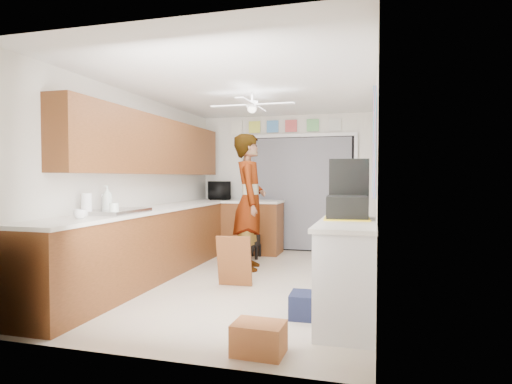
# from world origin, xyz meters

# --- Properties ---
(floor) EXTENTS (5.00, 5.00, 0.00)m
(floor) POSITION_xyz_m (0.00, 0.00, 0.00)
(floor) COLOR #C4B39E
(floor) RESTS_ON ground
(ceiling) EXTENTS (5.00, 5.00, 0.00)m
(ceiling) POSITION_xyz_m (0.00, 0.00, 2.50)
(ceiling) COLOR white
(ceiling) RESTS_ON ground
(wall_back) EXTENTS (3.20, 0.00, 3.20)m
(wall_back) POSITION_xyz_m (0.00, 2.50, 1.25)
(wall_back) COLOR silver
(wall_back) RESTS_ON ground
(wall_front) EXTENTS (3.20, 0.00, 3.20)m
(wall_front) POSITION_xyz_m (0.00, -2.50, 1.25)
(wall_front) COLOR silver
(wall_front) RESTS_ON ground
(wall_left) EXTENTS (0.00, 5.00, 5.00)m
(wall_left) POSITION_xyz_m (-1.60, 0.00, 1.25)
(wall_left) COLOR silver
(wall_left) RESTS_ON ground
(wall_right) EXTENTS (0.00, 5.00, 5.00)m
(wall_right) POSITION_xyz_m (1.60, 0.00, 1.25)
(wall_right) COLOR silver
(wall_right) RESTS_ON ground
(left_base_cabinets) EXTENTS (0.60, 4.80, 0.90)m
(left_base_cabinets) POSITION_xyz_m (-1.30, 0.00, 0.45)
(left_base_cabinets) COLOR brown
(left_base_cabinets) RESTS_ON floor
(left_countertop) EXTENTS (0.62, 4.80, 0.04)m
(left_countertop) POSITION_xyz_m (-1.29, 0.00, 0.92)
(left_countertop) COLOR white
(left_countertop) RESTS_ON left_base_cabinets
(upper_cabinets) EXTENTS (0.32, 4.00, 0.80)m
(upper_cabinets) POSITION_xyz_m (-1.44, 0.20, 1.80)
(upper_cabinets) COLOR brown
(upper_cabinets) RESTS_ON wall_left
(sink_basin) EXTENTS (0.50, 0.76, 0.06)m
(sink_basin) POSITION_xyz_m (-1.29, -1.00, 0.95)
(sink_basin) COLOR silver
(sink_basin) RESTS_ON left_countertop
(faucet) EXTENTS (0.03, 0.03, 0.22)m
(faucet) POSITION_xyz_m (-1.48, -1.00, 1.05)
(faucet) COLOR silver
(faucet) RESTS_ON left_countertop
(peninsula_base) EXTENTS (1.00, 0.60, 0.90)m
(peninsula_base) POSITION_xyz_m (-0.50, 2.00, 0.45)
(peninsula_base) COLOR brown
(peninsula_base) RESTS_ON floor
(peninsula_top) EXTENTS (1.04, 0.64, 0.04)m
(peninsula_top) POSITION_xyz_m (-0.50, 2.00, 0.92)
(peninsula_top) COLOR white
(peninsula_top) RESTS_ON peninsula_base
(back_opening_recess) EXTENTS (2.00, 0.06, 2.10)m
(back_opening_recess) POSITION_xyz_m (0.25, 2.47, 1.05)
(back_opening_recess) COLOR black
(back_opening_recess) RESTS_ON wall_back
(curtain_panel) EXTENTS (1.90, 0.03, 2.05)m
(curtain_panel) POSITION_xyz_m (0.25, 2.43, 1.05)
(curtain_panel) COLOR gray
(curtain_panel) RESTS_ON wall_back
(door_trim_left) EXTENTS (0.06, 0.04, 2.10)m
(door_trim_left) POSITION_xyz_m (-0.77, 2.44, 1.05)
(door_trim_left) COLOR white
(door_trim_left) RESTS_ON wall_back
(door_trim_right) EXTENTS (0.06, 0.04, 2.10)m
(door_trim_right) POSITION_xyz_m (1.27, 2.44, 1.05)
(door_trim_right) COLOR white
(door_trim_right) RESTS_ON wall_back
(door_trim_head) EXTENTS (2.10, 0.04, 0.06)m
(door_trim_head) POSITION_xyz_m (0.25, 2.44, 2.12)
(door_trim_head) COLOR white
(door_trim_head) RESTS_ON wall_back
(header_frame_0) EXTENTS (0.22, 0.02, 0.22)m
(header_frame_0) POSITION_xyz_m (-0.60, 2.47, 2.30)
(header_frame_0) COLOR #E1ED4F
(header_frame_0) RESTS_ON wall_back
(header_frame_1) EXTENTS (0.22, 0.02, 0.22)m
(header_frame_1) POSITION_xyz_m (-0.25, 2.47, 2.30)
(header_frame_1) COLOR #5093D7
(header_frame_1) RESTS_ON wall_back
(header_frame_2) EXTENTS (0.22, 0.02, 0.22)m
(header_frame_2) POSITION_xyz_m (0.10, 2.47, 2.30)
(header_frame_2) COLOR #CC4D4C
(header_frame_2) RESTS_ON wall_back
(header_frame_3) EXTENTS (0.22, 0.02, 0.22)m
(header_frame_3) POSITION_xyz_m (0.50, 2.47, 2.30)
(header_frame_3) COLOR #6BBB6B
(header_frame_3) RESTS_ON wall_back
(header_frame_4) EXTENTS (0.22, 0.02, 0.22)m
(header_frame_4) POSITION_xyz_m (0.90, 2.47, 2.30)
(header_frame_4) COLOR silver
(header_frame_4) RESTS_ON wall_back
(route66_sign) EXTENTS (0.22, 0.02, 0.26)m
(route66_sign) POSITION_xyz_m (-0.95, 2.47, 2.30)
(route66_sign) COLOR silver
(route66_sign) RESTS_ON wall_back
(right_counter_base) EXTENTS (0.50, 1.40, 0.90)m
(right_counter_base) POSITION_xyz_m (1.35, -1.20, 0.45)
(right_counter_base) COLOR white
(right_counter_base) RESTS_ON floor
(right_counter_top) EXTENTS (0.54, 1.44, 0.04)m
(right_counter_top) POSITION_xyz_m (1.34, -1.20, 0.92)
(right_counter_top) COLOR white
(right_counter_top) RESTS_ON right_counter_base
(abstract_painting) EXTENTS (0.03, 1.15, 0.95)m
(abstract_painting) POSITION_xyz_m (1.58, -1.00, 1.65)
(abstract_painting) COLOR #E35393
(abstract_painting) RESTS_ON wall_right
(ceiling_fan) EXTENTS (1.14, 1.14, 0.24)m
(ceiling_fan) POSITION_xyz_m (0.00, 0.20, 2.32)
(ceiling_fan) COLOR white
(ceiling_fan) RESTS_ON ceiling
(microwave) EXTENTS (0.62, 0.72, 0.34)m
(microwave) POSITION_xyz_m (-1.23, 2.25, 1.11)
(microwave) COLOR black
(microwave) RESTS_ON left_countertop
(soap_bottle) EXTENTS (0.15, 0.15, 0.32)m
(soap_bottle) POSITION_xyz_m (-1.38, -1.03, 1.10)
(soap_bottle) COLOR silver
(soap_bottle) RESTS_ON left_countertop
(cup) EXTENTS (0.16, 0.16, 0.10)m
(cup) POSITION_xyz_m (-1.23, -1.71, 0.99)
(cup) COLOR white
(cup) RESTS_ON left_countertop
(jar_a) EXTENTS (0.13, 0.13, 0.14)m
(jar_a) POSITION_xyz_m (-1.11, -1.31, 1.01)
(jar_a) COLOR silver
(jar_a) RESTS_ON left_countertop
(paper_towel_roll) EXTENTS (0.13, 0.13, 0.24)m
(paper_towel_roll) POSITION_xyz_m (-1.43, -1.34, 1.06)
(paper_towel_roll) COLOR white
(paper_towel_roll) RESTS_ON left_countertop
(suitcase) EXTENTS (0.43, 0.55, 0.23)m
(suitcase) POSITION_xyz_m (1.32, -0.93, 1.05)
(suitcase) COLOR black
(suitcase) RESTS_ON right_counter_top
(suitcase_rim) EXTENTS (0.47, 0.61, 0.02)m
(suitcase_rim) POSITION_xyz_m (1.32, -0.93, 0.94)
(suitcase_rim) COLOR yellow
(suitcase_rim) RESTS_ON suitcase
(suitcase_lid) EXTENTS (0.42, 0.06, 0.50)m
(suitcase_lid) POSITION_xyz_m (1.32, -0.64, 1.30)
(suitcase_lid) COLOR black
(suitcase_lid) RESTS_ON suitcase
(cardboard_box) EXTENTS (0.40, 0.31, 0.24)m
(cardboard_box) POSITION_xyz_m (0.74, -2.20, 0.12)
(cardboard_box) COLOR #C3683D
(cardboard_box) RESTS_ON floor
(navy_crate) EXTENTS (0.40, 0.33, 0.24)m
(navy_crate) POSITION_xyz_m (1.00, -1.25, 0.12)
(navy_crate) COLOR black
(navy_crate) RESTS_ON floor
(cabinet_door_panel) EXTENTS (0.44, 0.19, 0.63)m
(cabinet_door_panel) POSITION_xyz_m (-0.07, -0.34, 0.32)
(cabinet_door_panel) COLOR brown
(cabinet_door_panel) RESTS_ON floor
(man) EXTENTS (0.63, 0.82, 1.99)m
(man) POSITION_xyz_m (-0.18, 0.72, 1.00)
(man) COLOR white
(man) RESTS_ON floor
(dog) EXTENTS (0.26, 0.56, 0.43)m
(dog) POSITION_xyz_m (-0.35, 1.55, 0.21)
(dog) COLOR black
(dog) RESTS_ON floor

